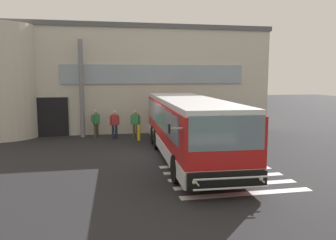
{
  "coord_description": "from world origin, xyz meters",
  "views": [
    {
      "loc": [
        -2.51,
        -15.68,
        3.71
      ],
      "look_at": [
        0.82,
        0.92,
        1.5
      ],
      "focal_mm": 36.34,
      "sensor_mm": 36.0,
      "label": 1
    }
  ],
  "objects_px": {
    "passenger_near_column": "(96,122)",
    "entry_support_column": "(82,89)",
    "bus_main_foreground": "(189,129)",
    "safety_bollard_yellow": "(139,133)",
    "passenger_at_curb_edge": "(136,123)",
    "passenger_by_doorway": "(115,123)"
  },
  "relations": [
    {
      "from": "entry_support_column",
      "to": "bus_main_foreground",
      "type": "bearing_deg",
      "value": -52.79
    },
    {
      "from": "entry_support_column",
      "to": "passenger_at_curb_edge",
      "type": "height_order",
      "value": "entry_support_column"
    },
    {
      "from": "entry_support_column",
      "to": "passenger_near_column",
      "type": "relative_size",
      "value": 3.49
    },
    {
      "from": "passenger_by_doorway",
      "to": "safety_bollard_yellow",
      "type": "bearing_deg",
      "value": -29.47
    },
    {
      "from": "passenger_by_doorway",
      "to": "passenger_at_curb_edge",
      "type": "distance_m",
      "value": 1.24
    },
    {
      "from": "bus_main_foreground",
      "to": "safety_bollard_yellow",
      "type": "relative_size",
      "value": 12.39
    },
    {
      "from": "bus_main_foreground",
      "to": "safety_bollard_yellow",
      "type": "xyz_separation_m",
      "value": [
        -1.72,
        4.71,
        -0.88
      ]
    },
    {
      "from": "passenger_near_column",
      "to": "safety_bollard_yellow",
      "type": "distance_m",
      "value": 2.92
    },
    {
      "from": "passenger_near_column",
      "to": "entry_support_column",
      "type": "bearing_deg",
      "value": 159.17
    },
    {
      "from": "passenger_near_column",
      "to": "passenger_by_doorway",
      "type": "distance_m",
      "value": 1.32
    },
    {
      "from": "safety_bollard_yellow",
      "to": "entry_support_column",
      "type": "bearing_deg",
      "value": 150.84
    },
    {
      "from": "passenger_at_curb_edge",
      "to": "safety_bollard_yellow",
      "type": "bearing_deg",
      "value": -81.56
    },
    {
      "from": "entry_support_column",
      "to": "bus_main_foreground",
      "type": "xyz_separation_m",
      "value": [
        4.94,
        -6.51,
        -1.59
      ]
    },
    {
      "from": "entry_support_column",
      "to": "passenger_by_doorway",
      "type": "bearing_deg",
      "value": -28.94
    },
    {
      "from": "bus_main_foreground",
      "to": "entry_support_column",
      "type": "bearing_deg",
      "value": 127.21
    },
    {
      "from": "bus_main_foreground",
      "to": "passenger_near_column",
      "type": "height_order",
      "value": "bus_main_foreground"
    },
    {
      "from": "bus_main_foreground",
      "to": "passenger_at_curb_edge",
      "type": "height_order",
      "value": "bus_main_foreground"
    },
    {
      "from": "safety_bollard_yellow",
      "to": "passenger_at_curb_edge",
      "type": "bearing_deg",
      "value": 98.44
    },
    {
      "from": "entry_support_column",
      "to": "passenger_by_doorway",
      "type": "height_order",
      "value": "entry_support_column"
    },
    {
      "from": "passenger_near_column",
      "to": "safety_bollard_yellow",
      "type": "height_order",
      "value": "passenger_near_column"
    },
    {
      "from": "passenger_near_column",
      "to": "bus_main_foreground",
      "type": "bearing_deg",
      "value": -56.17
    },
    {
      "from": "passenger_near_column",
      "to": "passenger_at_curb_edge",
      "type": "xyz_separation_m",
      "value": [
        2.33,
        -0.74,
        -0.03
      ]
    }
  ]
}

